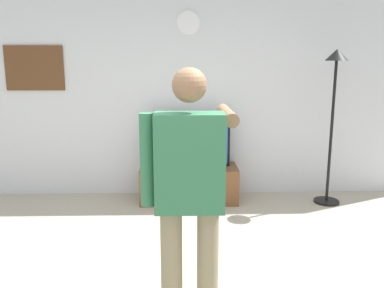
{
  "coord_description": "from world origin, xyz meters",
  "views": [
    {
      "loc": [
        -0.09,
        -2.38,
        1.79
      ],
      "look_at": [
        -0.0,
        1.2,
        1.05
      ],
      "focal_mm": 36.95,
      "sensor_mm": 36.0,
      "label": 1
    }
  ],
  "objects": [
    {
      "name": "tv_stand",
      "position": [
        -0.01,
        2.6,
        0.23
      ],
      "size": [
        1.26,
        0.56,
        0.46
      ],
      "color": "brown",
      "rests_on": "ground_plane"
    },
    {
      "name": "television",
      "position": [
        -0.01,
        2.65,
        0.76
      ],
      "size": [
        1.06,
        0.07,
        0.62
      ],
      "color": "black",
      "rests_on": "tv_stand"
    },
    {
      "name": "back_wall",
      "position": [
        0.0,
        2.95,
        1.35
      ],
      "size": [
        6.4,
        0.1,
        2.7
      ],
      "primitive_type": "cube",
      "color": "silver",
      "rests_on": "ground_plane"
    },
    {
      "name": "framed_picture",
      "position": [
        -2.01,
        2.9,
        1.72
      ],
      "size": [
        0.75,
        0.04,
        0.58
      ],
      "primitive_type": "cube",
      "color": "brown"
    },
    {
      "name": "wall_clock",
      "position": [
        -0.01,
        2.89,
        2.29
      ],
      "size": [
        0.3,
        0.03,
        0.3
      ],
      "primitive_type": "cylinder",
      "rotation": [
        1.57,
        0.0,
        0.0
      ],
      "color": "white"
    },
    {
      "name": "person_standing_nearer_lamp",
      "position": [
        -0.05,
        -0.01,
        1.01
      ],
      "size": [
        0.61,
        0.78,
        1.76
      ],
      "color": "gray",
      "rests_on": "ground_plane"
    },
    {
      "name": "floor_lamp",
      "position": [
        1.78,
        2.47,
        1.39
      ],
      "size": [
        0.32,
        0.32,
        1.95
      ],
      "color": "black",
      "rests_on": "ground_plane"
    }
  ]
}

